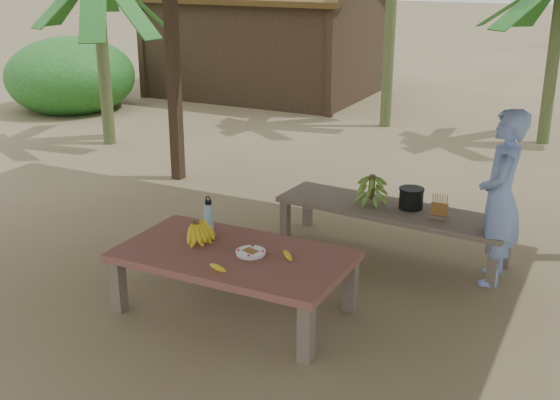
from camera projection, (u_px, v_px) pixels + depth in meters
The scene contains 13 objects.
ground at pixel (301, 297), 5.83m from camera, with size 80.00×80.00×0.00m, color brown.
work_table at pixel (234, 260), 5.48m from camera, with size 1.80×1.00×0.50m.
bench at pixel (392, 213), 6.60m from camera, with size 2.24×0.77×0.45m.
ripe_banana_bunch at pixel (196, 230), 5.66m from camera, with size 0.30×0.25×0.18m, color yellow, non-canonical shape.
plate at pixel (251, 253), 5.41m from camera, with size 0.23×0.23×0.04m.
loose_banana_front at pixel (218, 268), 5.14m from camera, with size 0.04×0.15×0.04m, color yellow.
loose_banana_side at pixel (288, 256), 5.35m from camera, with size 0.04×0.15×0.04m, color yellow.
water_flask at pixel (209, 215), 5.90m from camera, with size 0.08×0.08×0.29m.
green_banana_stalk at pixel (372, 189), 6.63m from camera, with size 0.26×0.26×0.30m, color #598C2D, non-canonical shape.
cooking_pot at pixel (411, 199), 6.54m from camera, with size 0.22×0.22×0.19m, color black.
skewer_rack at pixel (440, 206), 6.27m from camera, with size 0.18×0.08×0.24m, color #A57F47, non-canonical shape.
woman at pixel (500, 198), 5.89m from camera, with size 0.55×0.36×1.52m, color #7490DB.
hut at pixel (267, 39), 14.13m from camera, with size 4.40×3.43×2.85m.
Camera 1 is at (2.20, -4.76, 2.68)m, focal length 45.00 mm.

